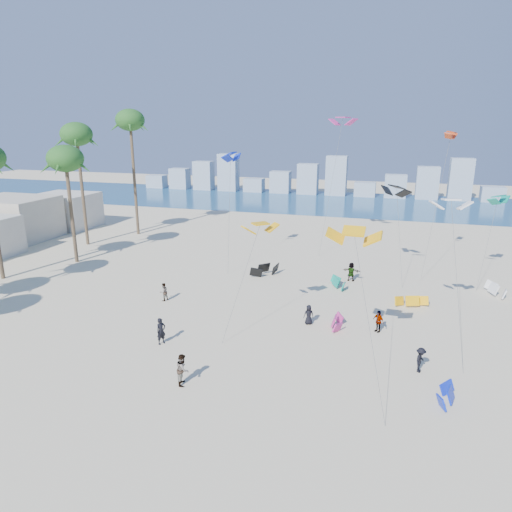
# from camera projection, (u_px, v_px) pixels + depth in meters

# --- Properties ---
(ground) EXTENTS (220.00, 220.00, 0.00)m
(ground) POSITION_uv_depth(u_px,v_px,m) (116.00, 412.00, 24.18)
(ground) COLOR beige
(ground) RESTS_ON ground
(ocean) EXTENTS (220.00, 220.00, 0.00)m
(ocean) POSITION_uv_depth(u_px,v_px,m) (322.00, 202.00, 90.46)
(ocean) COLOR navy
(ocean) RESTS_ON ground
(kitesurfer_near) EXTENTS (0.74, 0.83, 1.91)m
(kitesurfer_near) POSITION_uv_depth(u_px,v_px,m) (161.00, 331.00, 31.54)
(kitesurfer_near) COLOR black
(kitesurfer_near) RESTS_ON ground
(kitesurfer_mid) EXTENTS (0.96, 1.10, 1.92)m
(kitesurfer_mid) POSITION_uv_depth(u_px,v_px,m) (183.00, 369.00, 26.62)
(kitesurfer_mid) COLOR gray
(kitesurfer_mid) RESTS_ON ground
(kitesurfers_far) EXTENTS (32.13, 17.17, 1.86)m
(kitesurfers_far) POSITION_uv_depth(u_px,v_px,m) (346.00, 301.00, 37.24)
(kitesurfers_far) COLOR black
(kitesurfers_far) RESTS_ON ground
(grounded_kites) EXTENTS (24.01, 22.02, 1.08)m
(grounded_kites) POSITION_uv_depth(u_px,v_px,m) (366.00, 295.00, 39.49)
(grounded_kites) COLOR #CB2D8A
(grounded_kites) RESTS_ON ground
(flying_kites) EXTENTS (31.22, 35.98, 16.15)m
(flying_kites) POSITION_uv_depth(u_px,v_px,m) (381.00, 176.00, 39.37)
(flying_kites) COLOR #FFB20D
(flying_kites) RESTS_ON ground
(distant_skyline) EXTENTS (85.00, 3.00, 8.40)m
(distant_skyline) POSITION_uv_depth(u_px,v_px,m) (324.00, 180.00, 99.14)
(distant_skyline) COLOR #9EADBF
(distant_skyline) RESTS_ON ground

